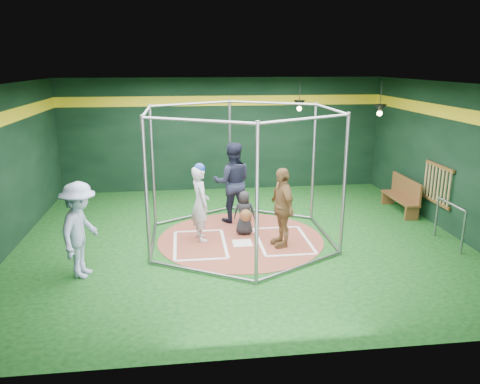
{
  "coord_description": "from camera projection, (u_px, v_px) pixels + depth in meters",
  "views": [
    {
      "loc": [
        -1.26,
        -10.04,
        3.94
      ],
      "look_at": [
        0.0,
        0.1,
        1.1
      ],
      "focal_mm": 35.0,
      "sensor_mm": 36.0,
      "label": 1
    }
  ],
  "objects": [
    {
      "name": "bystander_blue",
      "position": [
        80.0,
        230.0,
        8.72
      ],
      "size": [
        0.93,
        1.31,
        1.84
      ],
      "primitive_type": "imported",
      "rotation": [
        0.0,
        0.0,
        1.35
      ],
      "color": "#9DACCF",
      "rests_on": "ground"
    },
    {
      "name": "catcher_figure",
      "position": [
        244.0,
        213.0,
        10.94
      ],
      "size": [
        0.56,
        0.59,
        1.04
      ],
      "color": "black",
      "rests_on": "clay_disc"
    },
    {
      "name": "pendant_lamp_far",
      "position": [
        380.0,
        109.0,
        12.45
      ],
      "size": [
        0.34,
        0.34,
        0.9
      ],
      "color": "black",
      "rests_on": "room_shell"
    },
    {
      "name": "batting_cage",
      "position": [
        241.0,
        176.0,
        10.4
      ],
      "size": [
        4.05,
        4.67,
        3.0
      ],
      "color": "gray",
      "rests_on": "ground"
    },
    {
      "name": "room_shell",
      "position": [
        241.0,
        165.0,
        10.34
      ],
      "size": [
        10.1,
        9.1,
        3.53
      ],
      "color": "#0D3C0F",
      "rests_on": "ground"
    },
    {
      "name": "umpire",
      "position": [
        232.0,
        182.0,
        11.74
      ],
      "size": [
        1.02,
        0.81,
        2.03
      ],
      "primitive_type": "imported",
      "rotation": [
        0.0,
        0.0,
        3.1
      ],
      "color": "black",
      "rests_on": "clay_disc"
    },
    {
      "name": "bat_rack",
      "position": [
        437.0,
        184.0,
        11.49
      ],
      "size": [
        0.07,
        1.25,
        0.98
      ],
      "color": "brown",
      "rests_on": "room_shell"
    },
    {
      "name": "batter_box_left",
      "position": [
        200.0,
        244.0,
        10.45
      ],
      "size": [
        1.17,
        1.77,
        0.01
      ],
      "color": "white",
      "rests_on": "clay_disc"
    },
    {
      "name": "clay_disc",
      "position": [
        241.0,
        239.0,
        10.8
      ],
      "size": [
        3.8,
        3.8,
        0.01
      ],
      "primitive_type": "cylinder",
      "color": "brown",
      "rests_on": "ground"
    },
    {
      "name": "pendant_lamp_near",
      "position": [
        299.0,
        104.0,
        13.77
      ],
      "size": [
        0.34,
        0.34,
        0.9
      ],
      "color": "black",
      "rests_on": "room_shell"
    },
    {
      "name": "batter_box_right",
      "position": [
        283.0,
        240.0,
        10.67
      ],
      "size": [
        1.17,
        1.77,
        0.01
      ],
      "color": "white",
      "rests_on": "clay_disc"
    },
    {
      "name": "batter_figure",
      "position": [
        200.0,
        202.0,
        10.52
      ],
      "size": [
        0.55,
        0.71,
        1.79
      ],
      "color": "silver",
      "rests_on": "clay_disc"
    },
    {
      "name": "visitor_leopard",
      "position": [
        282.0,
        207.0,
        10.19
      ],
      "size": [
        0.63,
        1.09,
        1.76
      ],
      "primitive_type": "imported",
      "rotation": [
        0.0,
        0.0,
        -1.37
      ],
      "color": "#A47C46",
      "rests_on": "clay_disc"
    },
    {
      "name": "home_plate",
      "position": [
        242.0,
        243.0,
        10.51
      ],
      "size": [
        0.43,
        0.43,
        0.01
      ],
      "primitive_type": "cube",
      "color": "white",
      "rests_on": "clay_disc"
    },
    {
      "name": "steel_railing",
      "position": [
        450.0,
        217.0,
        10.3
      ],
      "size": [
        0.05,
        1.12,
        0.97
      ],
      "color": "gray",
      "rests_on": "ground"
    },
    {
      "name": "dugout_bench",
      "position": [
        403.0,
        194.0,
        12.67
      ],
      "size": [
        0.38,
        1.62,
        0.95
      ],
      "color": "brown",
      "rests_on": "ground"
    }
  ]
}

